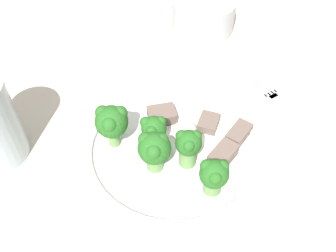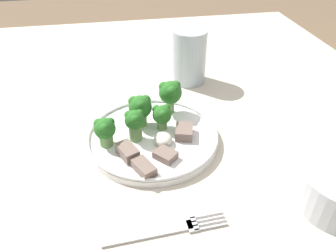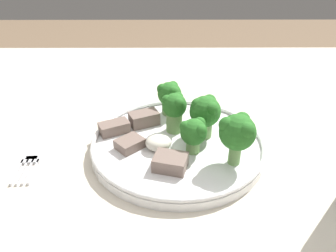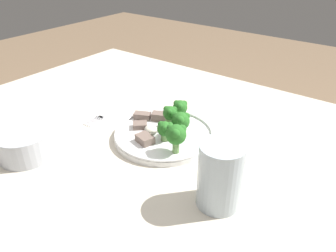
% 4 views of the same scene
% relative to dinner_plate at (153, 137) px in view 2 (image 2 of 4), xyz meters
% --- Properties ---
extents(table, '(1.30, 1.02, 0.77)m').
position_rel_dinner_plate_xyz_m(table, '(-0.03, 0.06, -0.10)').
color(table, beige).
rests_on(table, ground_plane).
extents(dinner_plate, '(0.24, 0.24, 0.02)m').
position_rel_dinner_plate_xyz_m(dinner_plate, '(0.00, 0.00, 0.00)').
color(dinner_plate, white).
rests_on(dinner_plate, table).
extents(fork, '(0.03, 0.17, 0.00)m').
position_rel_dinner_plate_xyz_m(fork, '(0.20, -0.01, -0.01)').
color(fork, silver).
rests_on(fork, table).
extents(drinking_glass, '(0.08, 0.08, 0.12)m').
position_rel_dinner_plate_xyz_m(drinking_glass, '(-0.21, 0.12, 0.05)').
color(drinking_glass, '#B2C1CC').
rests_on(drinking_glass, table).
extents(broccoli_floret_near_rim_left, '(0.04, 0.04, 0.05)m').
position_rel_dinner_plate_xyz_m(broccoli_floret_near_rim_left, '(0.01, -0.08, 0.03)').
color(broccoli_floret_near_rim_left, '#709E56').
rests_on(broccoli_floret_near_rim_left, dinner_plate).
extents(broccoli_floret_center_left, '(0.05, 0.04, 0.07)m').
position_rel_dinner_plate_xyz_m(broccoli_floret_center_left, '(-0.07, 0.05, 0.05)').
color(broccoli_floret_center_left, '#709E56').
rests_on(broccoli_floret_center_left, dinner_plate).
extents(broccoli_floret_back_left, '(0.04, 0.03, 0.05)m').
position_rel_dinner_plate_xyz_m(broccoli_floret_back_left, '(-0.02, 0.02, 0.03)').
color(broccoli_floret_back_left, '#709E56').
rests_on(broccoli_floret_back_left, dinner_plate).
extents(broccoli_floret_front_left, '(0.04, 0.03, 0.06)m').
position_rel_dinner_plate_xyz_m(broccoli_floret_front_left, '(0.00, -0.03, 0.04)').
color(broccoli_floret_front_left, '#709E56').
rests_on(broccoli_floret_front_left, dinner_plate).
extents(broccoli_floret_center_back, '(0.04, 0.04, 0.06)m').
position_rel_dinner_plate_xyz_m(broccoli_floret_center_back, '(-0.04, -0.02, 0.04)').
color(broccoli_floret_center_back, '#709E56').
rests_on(broccoli_floret_center_back, dinner_plate).
extents(meat_slice_front_slice, '(0.05, 0.04, 0.02)m').
position_rel_dinner_plate_xyz_m(meat_slice_front_slice, '(0.01, 0.06, 0.01)').
color(meat_slice_front_slice, '#756056').
rests_on(meat_slice_front_slice, dinner_plate).
extents(meat_slice_middle_slice, '(0.05, 0.04, 0.02)m').
position_rel_dinner_plate_xyz_m(meat_slice_middle_slice, '(0.05, -0.05, 0.01)').
color(meat_slice_middle_slice, '#756056').
rests_on(meat_slice_middle_slice, dinner_plate).
extents(meat_slice_rear_slice, '(0.05, 0.04, 0.02)m').
position_rel_dinner_plate_xyz_m(meat_slice_rear_slice, '(0.09, -0.03, 0.01)').
color(meat_slice_rear_slice, '#756056').
rests_on(meat_slice_rear_slice, dinner_plate).
extents(meat_slice_edge_slice, '(0.04, 0.04, 0.01)m').
position_rel_dinner_plate_xyz_m(meat_slice_edge_slice, '(0.06, 0.01, 0.01)').
color(meat_slice_edge_slice, '#756056').
rests_on(meat_slice_edge_slice, dinner_plate).
extents(sauce_dollop, '(0.03, 0.03, 0.02)m').
position_rel_dinner_plate_xyz_m(sauce_dollop, '(0.03, 0.01, 0.01)').
color(sauce_dollop, silver).
rests_on(sauce_dollop, dinner_plate).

